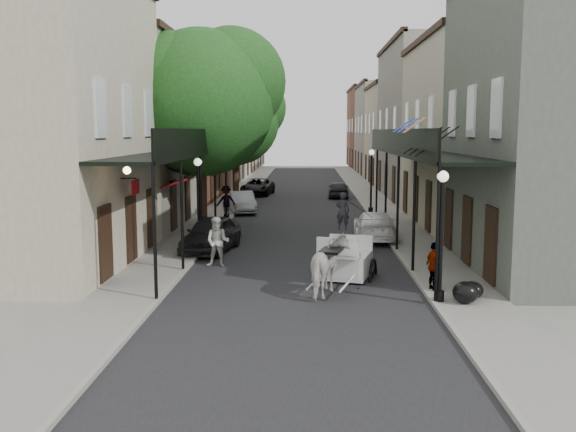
# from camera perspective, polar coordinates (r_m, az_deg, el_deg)

# --- Properties ---
(ground) EXTENTS (140.00, 140.00, 0.00)m
(ground) POSITION_cam_1_polar(r_m,az_deg,el_deg) (20.47, 0.74, -6.34)
(ground) COLOR gray
(ground) RESTS_ON ground
(road) EXTENTS (8.00, 90.00, 0.01)m
(road) POSITION_cam_1_polar(r_m,az_deg,el_deg) (40.17, 1.25, 0.55)
(road) COLOR black
(road) RESTS_ON ground
(sidewalk_left) EXTENTS (2.20, 90.00, 0.12)m
(sidewalk_left) POSITION_cam_1_polar(r_m,az_deg,el_deg) (40.52, -5.84, 0.65)
(sidewalk_left) COLOR gray
(sidewalk_left) RESTS_ON ground
(sidewalk_right) EXTENTS (2.20, 90.00, 0.12)m
(sidewalk_right) POSITION_cam_1_polar(r_m,az_deg,el_deg) (40.43, 8.35, 0.60)
(sidewalk_right) COLOR gray
(sidewalk_right) RESTS_ON ground
(building_row_left) EXTENTS (5.00, 80.00, 10.50)m
(building_row_left) POSITION_cam_1_polar(r_m,az_deg,el_deg) (50.66, -8.50, 7.88)
(building_row_left) COLOR #BDB597
(building_row_left) RESTS_ON ground
(building_row_right) EXTENTS (5.00, 80.00, 10.50)m
(building_row_right) POSITION_cam_1_polar(r_m,az_deg,el_deg) (50.54, 11.26, 7.81)
(building_row_right) COLOR gray
(building_row_right) RESTS_ON ground
(gallery_left) EXTENTS (2.20, 18.05, 4.88)m
(gallery_left) POSITION_cam_1_polar(r_m,az_deg,el_deg) (27.35, -9.12, 5.66)
(gallery_left) COLOR black
(gallery_left) RESTS_ON sidewalk_left
(gallery_right) EXTENTS (2.20, 18.05, 4.88)m
(gallery_right) POSITION_cam_1_polar(r_m,az_deg,el_deg) (27.22, 11.20, 5.61)
(gallery_right) COLOR black
(gallery_right) RESTS_ON sidewalk_right
(tree_near) EXTENTS (7.31, 6.80, 9.63)m
(tree_near) POSITION_cam_1_polar(r_m,az_deg,el_deg) (30.42, -6.95, 10.48)
(tree_near) COLOR #382619
(tree_near) RESTS_ON sidewalk_left
(tree_far) EXTENTS (6.45, 6.00, 8.61)m
(tree_far) POSITION_cam_1_polar(r_m,az_deg,el_deg) (44.29, -4.25, 8.75)
(tree_far) COLOR #382619
(tree_far) RESTS_ON sidewalk_left
(lamppost_right_near) EXTENTS (0.32, 0.32, 3.71)m
(lamppost_right_near) POSITION_cam_1_polar(r_m,az_deg,el_deg) (18.48, 13.46, -1.58)
(lamppost_right_near) COLOR black
(lamppost_right_near) RESTS_ON sidewalk_right
(lamppost_left) EXTENTS (0.32, 0.32, 3.71)m
(lamppost_left) POSITION_cam_1_polar(r_m,az_deg,el_deg) (26.40, -7.95, 1.26)
(lamppost_left) COLOR black
(lamppost_left) RESTS_ON sidewalk_left
(lamppost_right_far) EXTENTS (0.32, 0.32, 3.71)m
(lamppost_right_far) POSITION_cam_1_polar(r_m,az_deg,el_deg) (38.16, 7.41, 3.20)
(lamppost_right_far) COLOR black
(lamppost_right_far) RESTS_ON sidewalk_right
(horse) EXTENTS (1.47, 2.29, 1.79)m
(horse) POSITION_cam_1_polar(r_m,az_deg,el_deg) (19.30, 3.76, -4.49)
(horse) COLOR beige
(horse) RESTS_ON ground
(carriage) EXTENTS (2.25, 2.92, 2.99)m
(carriage) POSITION_cam_1_polar(r_m,az_deg,el_deg) (21.93, 5.38, -2.34)
(carriage) COLOR black
(carriage) RESTS_ON ground
(pedestrian_walking) EXTENTS (0.96, 0.78, 1.83)m
(pedestrian_walking) POSITION_cam_1_polar(r_m,az_deg,el_deg) (23.44, -6.26, -2.31)
(pedestrian_walking) COLOR beige
(pedestrian_walking) RESTS_ON ground
(pedestrian_sidewalk_left) EXTENTS (1.32, 1.07, 1.78)m
(pedestrian_sidewalk_left) POSITION_cam_1_polar(r_m,az_deg,el_deg) (35.92, -5.53, 1.29)
(pedestrian_sidewalk_left) COLOR gray
(pedestrian_sidewalk_left) RESTS_ON sidewalk_left
(pedestrian_sidewalk_right) EXTENTS (0.60, 0.93, 1.47)m
(pedestrian_sidewalk_right) POSITION_cam_1_polar(r_m,az_deg,el_deg) (20.00, 12.86, -4.36)
(pedestrian_sidewalk_right) COLOR gray
(pedestrian_sidewalk_right) RESTS_ON sidewalk_right
(car_left_near) EXTENTS (2.36, 4.46, 1.45)m
(car_left_near) POSITION_cam_1_polar(r_m,az_deg,el_deg) (26.48, -6.84, -1.60)
(car_left_near) COLOR black
(car_left_near) RESTS_ON ground
(car_left_mid) EXTENTS (2.17, 4.09, 1.28)m
(car_left_mid) POSITION_cam_1_polar(r_m,az_deg,el_deg) (38.79, -4.10, 1.23)
(car_left_mid) COLOR gray
(car_left_mid) RESTS_ON ground
(car_left_far) EXTENTS (2.57, 4.78, 1.27)m
(car_left_far) POSITION_cam_1_polar(r_m,az_deg,el_deg) (49.51, -2.71, 2.61)
(car_left_far) COLOR black
(car_left_far) RESTS_ON ground
(car_right_near) EXTENTS (2.04, 4.57, 1.30)m
(car_right_near) POSITION_cam_1_polar(r_m,az_deg,el_deg) (29.34, 7.71, -0.86)
(car_right_near) COLOR white
(car_right_near) RESTS_ON ground
(car_right_far) EXTENTS (1.59, 3.71, 1.25)m
(car_right_far) POSITION_cam_1_polar(r_m,az_deg,el_deg) (47.57, 4.51, 2.38)
(car_right_far) COLOR black
(car_right_far) RESTS_ON ground
(trash_bags) EXTENTS (0.99, 1.14, 0.62)m
(trash_bags) POSITION_cam_1_polar(r_m,az_deg,el_deg) (18.96, 15.71, -6.49)
(trash_bags) COLOR black
(trash_bags) RESTS_ON sidewalk_right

